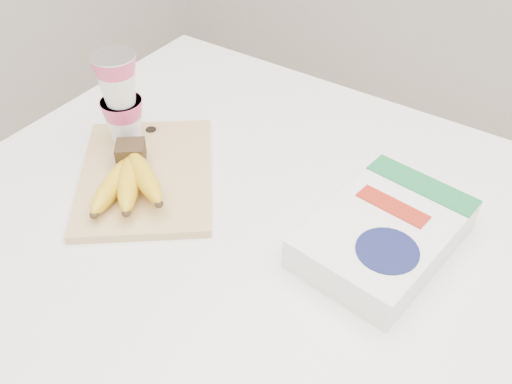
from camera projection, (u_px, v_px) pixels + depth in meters
room at (376, 55)px, 0.62m from camera, size 4.00×4.00×4.00m
cutting_board at (146, 175)px, 0.98m from camera, size 0.36×0.38×0.02m
bananas at (129, 178)px, 0.93m from camera, size 0.18×0.19×0.06m
yogurt_stack at (120, 98)px, 0.98m from camera, size 0.08×0.08×0.18m
cereal_box at (384, 234)px, 0.85m from camera, size 0.21×0.28×0.06m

